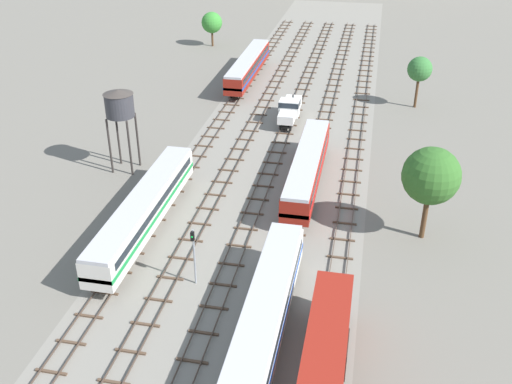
{
  "coord_description": "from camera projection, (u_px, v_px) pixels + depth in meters",
  "views": [
    {
      "loc": [
        10.76,
        -16.12,
        31.32
      ],
      "look_at": [
        0.0,
        36.5,
        1.5
      ],
      "focal_mm": 41.38,
      "sensor_mm": 36.0,
      "label": 1
    }
  ],
  "objects": [
    {
      "name": "track_left",
      "position": [
        252.0,
        126.0,
        80.48
      ],
      "size": [
        2.4,
        126.0,
        0.29
      ],
      "color": "#47382D",
      "rests_on": "ground"
    },
    {
      "name": "water_tower",
      "position": [
        119.0,
        105.0,
        65.59
      ],
      "size": [
        3.38,
        3.38,
        9.74
      ],
      "color": "#2D2826",
      "rests_on": "ground"
    },
    {
      "name": "ground_plane",
      "position": [
        285.0,
        133.0,
        78.86
      ],
      "size": [
        480.0,
        480.0,
        0.0
      ],
      "primitive_type": "plane",
      "color": "slate"
    },
    {
      "name": "lineside_tree_1",
      "position": [
        212.0,
        23.0,
        114.38
      ],
      "size": [
        4.01,
        4.01,
        6.6
      ],
      "color": "#4C331E",
      "rests_on": "ground"
    },
    {
      "name": "track_centre_left",
      "position": [
        286.0,
        129.0,
        79.65
      ],
      "size": [
        2.4,
        126.0,
        0.29
      ],
      "color": "#47382D",
      "rests_on": "ground"
    },
    {
      "name": "passenger_coach_centre_near",
      "position": [
        263.0,
        321.0,
        42.4
      ],
      "size": [
        2.96,
        22.0,
        3.8
      ],
      "color": "white",
      "rests_on": "ground"
    },
    {
      "name": "track_centre_right",
      "position": [
        357.0,
        134.0,
        78.0
      ],
      "size": [
        2.4,
        126.0,
        0.29
      ],
      "color": "#47382D",
      "rests_on": "ground"
    },
    {
      "name": "freight_boxcar_centre_right_nearest",
      "position": [
        326.0,
        351.0,
        40.03
      ],
      "size": [
        2.87,
        14.0,
        3.6
      ],
      "color": "maroon",
      "rests_on": "ground"
    },
    {
      "name": "passenger_coach_far_left_farther",
      "position": [
        248.0,
        65.0,
        96.58
      ],
      "size": [
        2.96,
        22.0,
        3.8
      ],
      "color": "maroon",
      "rests_on": "ground"
    },
    {
      "name": "diesel_railcar_centre_midfar",
      "position": [
        307.0,
        167.0,
        64.18
      ],
      "size": [
        2.96,
        20.5,
        3.8
      ],
      "color": "maroon",
      "rests_on": "ground"
    },
    {
      "name": "shunter_loco_centre_left_far",
      "position": [
        290.0,
        109.0,
        81.1
      ],
      "size": [
        2.74,
        8.46,
        3.1
      ],
      "color": "white",
      "rests_on": "ground"
    },
    {
      "name": "track_far_left",
      "position": [
        219.0,
        123.0,
        81.31
      ],
      "size": [
        2.4,
        126.0,
        0.29
      ],
      "color": "#47382D",
      "rests_on": "ground"
    },
    {
      "name": "passenger_coach_far_left_mid",
      "position": [
        144.0,
        208.0,
        56.34
      ],
      "size": [
        2.96,
        22.0,
        3.8
      ],
      "color": "beige",
      "rests_on": "ground"
    },
    {
      "name": "track_centre",
      "position": [
        321.0,
        132.0,
        78.83
      ],
      "size": [
        2.4,
        126.0,
        0.29
      ],
      "color": "#47382D",
      "rests_on": "ground"
    },
    {
      "name": "signal_post_nearest",
      "position": [
        194.0,
        250.0,
        48.74
      ],
      "size": [
        0.28,
        0.47,
        5.41
      ],
      "color": "gray",
      "rests_on": "ground"
    },
    {
      "name": "lineside_tree_0",
      "position": [
        420.0,
        69.0,
        84.38
      ],
      "size": [
        3.54,
        3.54,
        7.55
      ],
      "color": "#4C331E",
      "rests_on": "ground"
    },
    {
      "name": "ballast_bed",
      "position": [
        285.0,
        133.0,
        78.86
      ],
      "size": [
        22.88,
        176.0,
        0.01
      ],
      "primitive_type": "cube",
      "color": "gray",
      "rests_on": "ground"
    },
    {
      "name": "lineside_tree_2",
      "position": [
        431.0,
        176.0,
        53.53
      ],
      "size": [
        5.35,
        5.35,
        9.31
      ],
      "color": "#4C331E",
      "rests_on": "ground"
    }
  ]
}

